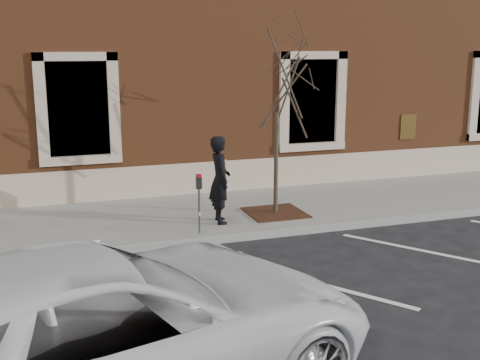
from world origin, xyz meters
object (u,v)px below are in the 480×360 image
object	(u,v)px
man	(220,180)
sapling	(277,84)
parking_meter	(199,193)
white_truck	(98,332)

from	to	relation	value
man	sapling	distance (m)	2.40
parking_meter	white_truck	world-z (taller)	white_truck
man	sapling	size ratio (longest dim) A/B	0.45
sapling	man	bearing A→B (deg)	-169.47
man	white_truck	xyz separation A→B (m)	(-3.11, -5.84, -0.20)
sapling	white_truck	distance (m)	7.87
parking_meter	white_truck	bearing A→B (deg)	-96.36
man	white_truck	distance (m)	6.62
parking_meter	sapling	distance (m)	2.99
man	white_truck	bearing A→B (deg)	156.20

